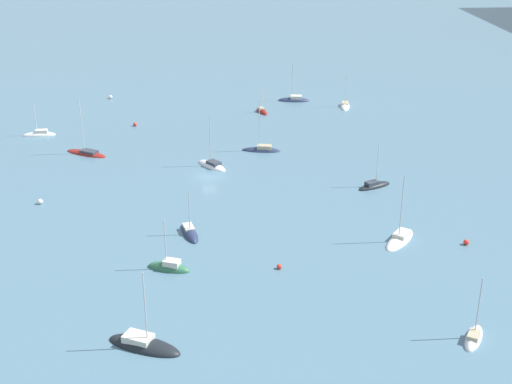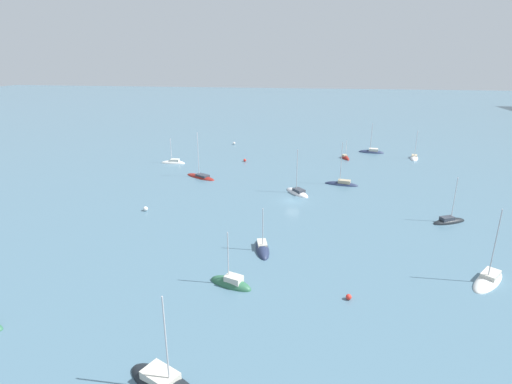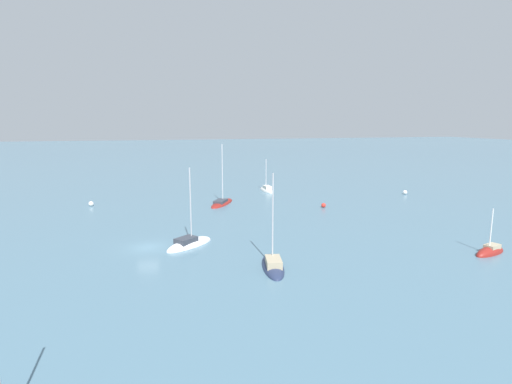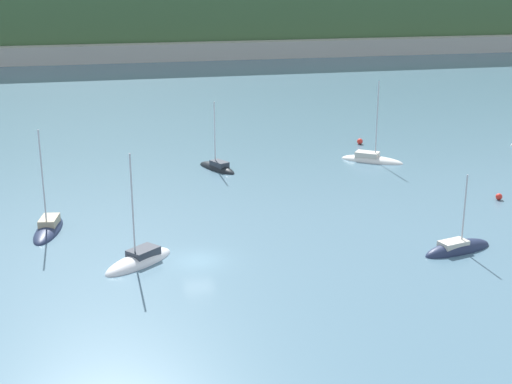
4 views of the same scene
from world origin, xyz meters
The scene contains 16 objects.
ground_plane centered at (0.00, 0.00, 0.00)m, with size 600.00×600.00×0.00m, color slate.
sailboat_0 centered at (26.67, 27.07, 0.12)m, with size 7.86×6.83×10.92m.
sailboat_1 centered at (22.15, -3.21, 0.06)m, with size 7.23×3.54×7.74m.
sailboat_3 centered at (-25.05, -34.35, 0.11)m, with size 2.19×6.71×7.68m.
sailboat_4 centered at (-4.87, 0.60, 0.10)m, with size 6.98×6.28×10.26m.
sailboat_5 centered at (-46.45, 20.82, 0.13)m, with size 3.58×7.74×9.62m.
sailboat_6 centered at (-40.67, 32.02, 0.08)m, with size 7.22×3.47×8.77m.
sailboat_8 centered at (6.83, 27.87, 0.11)m, with size 4.57×6.71×8.99m.
sailboat_9 centered at (-13.15, -23.13, 0.10)m, with size 6.69×9.02×11.45m.
sailboat_10 centered at (32.55, -5.84, 0.12)m, with size 3.99×6.32×8.30m.
sailboat_11 centered at (-37.72, 12.47, 0.07)m, with size 5.33×3.09×6.09m.
sailboat_13 centered at (-12.45, 10.28, 0.14)m, with size 3.54×7.80×10.38m.
mooring_buoy_0 centered at (-29.80, -15.31, 0.40)m, with size 0.80×0.80×0.80m.
mooring_buoy_1 centered at (33.58, 8.84, 0.35)m, with size 0.70×0.70×0.70m.
mooring_buoy_2 centered at (9.71, -27.26, 0.43)m, with size 0.86×0.86×0.86m.
mooring_buoy_3 centered at (-51.57, -22.86, 0.43)m, with size 0.86×0.86×0.86m.
Camera 2 is at (76.06, 4.07, 27.78)m, focal length 28.00 mm.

